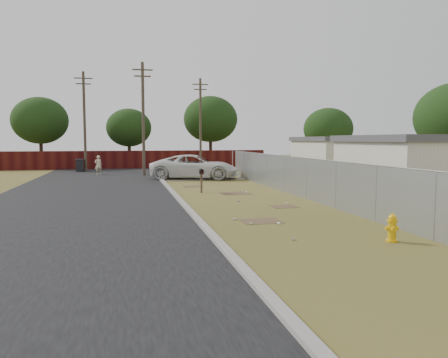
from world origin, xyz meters
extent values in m
plane|color=olive|center=(0.00, 0.00, 0.00)|extent=(120.00, 120.00, 0.00)
cube|color=black|center=(-7.50, 8.00, 0.01)|extent=(9.00, 60.00, 0.02)
cube|color=gray|center=(-3.00, 8.00, 0.06)|extent=(0.25, 60.00, 0.12)
cube|color=gray|center=(0.00, 11.50, 0.01)|extent=(6.20, 1.00, 0.03)
cylinder|color=#96999E|center=(3.10, -9.00, 1.00)|extent=(0.06, 0.06, 2.00)
cylinder|color=#96999E|center=(3.10, -6.00, 1.00)|extent=(0.06, 0.06, 2.00)
cylinder|color=#96999E|center=(3.10, -3.00, 1.00)|extent=(0.06, 0.06, 2.00)
cylinder|color=#96999E|center=(3.10, 0.00, 1.00)|extent=(0.06, 0.06, 2.00)
cylinder|color=#96999E|center=(3.10, 3.00, 1.00)|extent=(0.06, 0.06, 2.00)
cylinder|color=#96999E|center=(3.10, 6.00, 1.00)|extent=(0.06, 0.06, 2.00)
cylinder|color=#96999E|center=(3.10, 9.00, 1.00)|extent=(0.06, 0.06, 2.00)
cylinder|color=#96999E|center=(3.10, 12.00, 1.00)|extent=(0.06, 0.06, 2.00)
cylinder|color=#96999E|center=(3.10, 15.00, 1.00)|extent=(0.06, 0.06, 2.00)
cylinder|color=#96999E|center=(3.10, 1.00, 2.00)|extent=(0.04, 26.00, 0.04)
cube|color=gray|center=(3.10, 1.00, 1.00)|extent=(0.01, 26.00, 2.00)
cube|color=black|center=(3.16, 1.00, 0.30)|extent=(0.03, 26.00, 0.60)
cube|color=#47130F|center=(-6.00, 25.00, 0.90)|extent=(30.00, 0.12, 1.80)
cylinder|color=brown|center=(-4.00, 16.00, 4.50)|extent=(0.24, 0.24, 9.00)
cube|color=brown|center=(-4.00, 16.00, 8.40)|extent=(1.60, 0.10, 0.10)
cube|color=brown|center=(-4.00, 16.00, 7.90)|extent=(1.30, 0.10, 0.10)
cylinder|color=brown|center=(-9.00, 22.00, 4.50)|extent=(0.24, 0.24, 9.00)
cube|color=brown|center=(-9.00, 22.00, 8.40)|extent=(1.60, 0.10, 0.10)
cube|color=brown|center=(-9.00, 22.00, 7.90)|extent=(1.30, 0.10, 0.10)
cylinder|color=brown|center=(2.00, 24.00, 4.50)|extent=(0.24, 0.24, 9.00)
cube|color=brown|center=(2.00, 24.00, 8.40)|extent=(1.60, 0.10, 0.10)
cube|color=brown|center=(2.00, 24.00, 7.90)|extent=(1.30, 0.10, 0.10)
cube|color=beige|center=(9.00, -2.00, 1.40)|extent=(8.00, 6.00, 2.80)
cube|color=#4A494E|center=(9.00, -2.00, 2.95)|extent=(8.32, 6.24, 0.30)
cube|color=beige|center=(10.50, 9.00, 1.40)|extent=(7.00, 6.00, 2.80)
cube|color=#4A494E|center=(10.50, 9.00, 2.95)|extent=(7.28, 6.24, 0.30)
cylinder|color=#352417|center=(-14.00, 29.00, 1.65)|extent=(0.36, 0.36, 3.30)
ellipsoid|color=black|center=(-14.00, 29.00, 4.88)|extent=(5.70, 5.70, 4.84)
cylinder|color=#352417|center=(-5.00, 30.00, 1.43)|extent=(0.36, 0.36, 2.86)
ellipsoid|color=black|center=(-5.00, 30.00, 4.23)|extent=(4.94, 4.94, 4.20)
cylinder|color=#352417|center=(4.00, 29.00, 1.76)|extent=(0.36, 0.36, 3.52)
ellipsoid|color=black|center=(4.00, 29.00, 5.20)|extent=(6.08, 6.08, 5.17)
cylinder|color=#352417|center=(13.00, 18.00, 1.32)|extent=(0.36, 0.36, 2.64)
ellipsoid|color=black|center=(13.00, 18.00, 3.90)|extent=(4.56, 4.56, 3.88)
cylinder|color=#E1AD0B|center=(1.88, -8.81, 0.03)|extent=(0.40, 0.40, 0.06)
cylinder|color=#E1AD0B|center=(1.88, -8.81, 0.32)|extent=(0.28, 0.28, 0.56)
cylinder|color=#E1AD0B|center=(1.88, -8.81, 0.60)|extent=(0.36, 0.36, 0.05)
sphere|color=#E1AD0B|center=(1.88, -8.81, 0.68)|extent=(0.27, 0.27, 0.22)
cylinder|color=#E1AD0B|center=(1.88, -8.81, 0.80)|extent=(0.05, 0.05, 0.06)
cylinder|color=#E1AD0B|center=(1.74, -8.78, 0.39)|extent=(0.12, 0.13, 0.11)
cylinder|color=#E1AD0B|center=(2.01, -8.84, 0.39)|extent=(0.12, 0.13, 0.11)
cylinder|color=#E1AD0B|center=(1.85, -8.94, 0.39)|extent=(0.16, 0.14, 0.14)
cube|color=brown|center=(-1.44, 3.72, 0.55)|extent=(0.10, 0.10, 1.09)
cube|color=black|center=(-1.44, 3.72, 1.12)|extent=(0.22, 0.53, 0.20)
cylinder|color=black|center=(-1.44, 3.72, 1.22)|extent=(0.22, 0.53, 0.20)
cube|color=#AD0C15|center=(-1.45, 3.44, 1.12)|extent=(0.02, 0.04, 0.11)
imported|color=silver|center=(-0.47, 12.19, 0.90)|extent=(7.02, 4.57, 1.80)
imported|color=beige|center=(-7.65, 17.82, 0.80)|extent=(0.68, 0.56, 1.59)
cube|color=black|center=(-9.49, 21.66, 0.54)|extent=(0.72, 0.72, 1.08)
cube|color=black|center=(-9.49, 21.66, 1.10)|extent=(0.79, 0.79, 0.09)
cylinder|color=black|center=(-9.13, 21.34, 0.11)|extent=(0.07, 0.23, 0.22)
cylinder|color=silver|center=(-0.38, -5.69, 0.04)|extent=(0.10, 0.12, 0.07)
cylinder|color=silver|center=(-1.65, -4.57, 0.04)|extent=(0.12, 0.12, 0.07)
cylinder|color=silver|center=(1.61, -1.28, 0.04)|extent=(0.08, 0.11, 0.07)
cylinder|color=silver|center=(-0.80, -8.03, 0.04)|extent=(0.11, 0.12, 0.07)
cylinder|color=silver|center=(0.96, 3.15, 0.04)|extent=(0.10, 0.12, 0.07)
cylinder|color=silver|center=(-0.32, -0.02, 0.04)|extent=(0.10, 0.07, 0.07)
cylinder|color=silver|center=(-1.32, -5.52, 0.04)|extent=(0.08, 0.10, 0.07)
camera|label=1|loc=(-5.48, -19.64, 2.89)|focal=35.00mm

